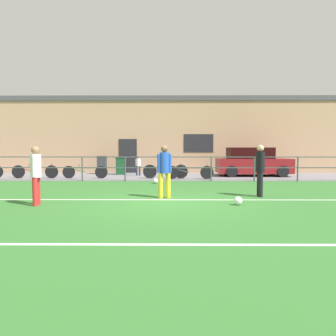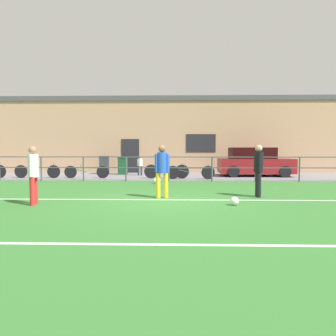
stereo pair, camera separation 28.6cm
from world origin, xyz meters
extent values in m
cube|color=#33702D|center=(0.00, 0.00, -0.02)|extent=(60.00, 44.00, 0.04)
cube|color=white|center=(0.00, 0.54, 0.00)|extent=(36.00, 0.11, 0.00)
cube|color=white|center=(0.00, -3.97, 0.00)|extent=(36.00, 0.11, 0.00)
cube|color=slate|center=(0.00, 8.50, 0.01)|extent=(48.00, 5.00, 0.02)
cylinder|color=#474C51|center=(-6.00, 6.00, 0.57)|extent=(0.07, 0.07, 1.15)
cylinder|color=#474C51|center=(-4.00, 6.00, 0.57)|extent=(0.07, 0.07, 1.15)
cylinder|color=#474C51|center=(-2.00, 6.00, 0.57)|extent=(0.07, 0.07, 1.15)
cylinder|color=#474C51|center=(0.00, 6.00, 0.57)|extent=(0.07, 0.07, 1.15)
cylinder|color=#474C51|center=(2.00, 6.00, 0.57)|extent=(0.07, 0.07, 1.15)
cylinder|color=#474C51|center=(4.00, 6.00, 0.57)|extent=(0.07, 0.07, 1.15)
cylinder|color=#474C51|center=(6.00, 6.00, 0.57)|extent=(0.07, 0.07, 1.15)
cube|color=#474C51|center=(0.00, 6.00, 1.13)|extent=(36.00, 0.04, 0.04)
cube|color=#474C51|center=(0.00, 6.00, 0.63)|extent=(36.00, 0.04, 0.04)
cube|color=tan|center=(0.00, 12.20, 2.22)|extent=(28.00, 2.40, 4.45)
cube|color=#232328|center=(-2.52, 10.98, 1.05)|extent=(1.10, 0.04, 2.10)
cube|color=#232328|center=(1.83, 10.98, 1.85)|extent=(1.80, 0.04, 1.10)
cube|color=#4C4C51|center=(0.00, 12.20, 4.60)|extent=(28.00, 2.56, 0.30)
cylinder|color=black|center=(2.94, 1.10, 0.39)|extent=(0.14, 0.14, 0.78)
cylinder|color=black|center=(2.96, 1.34, 0.39)|extent=(0.14, 0.14, 0.78)
cylinder|color=black|center=(2.95, 1.22, 1.10)|extent=(0.29, 0.29, 0.64)
sphere|color=tan|center=(2.95, 1.22, 1.53)|extent=(0.22, 0.22, 0.22)
cylinder|color=black|center=(2.93, 1.04, 1.08)|extent=(0.10, 0.10, 0.58)
cylinder|color=black|center=(2.96, 1.39, 1.08)|extent=(0.10, 0.10, 0.58)
cylinder|color=gold|center=(0.04, 0.91, 0.39)|extent=(0.14, 0.14, 0.77)
cylinder|color=gold|center=(-0.19, 0.86, 0.39)|extent=(0.14, 0.14, 0.77)
cylinder|color=blue|center=(-0.07, 0.89, 1.09)|extent=(0.29, 0.29, 0.64)
sphere|color=brown|center=(-0.07, 0.89, 1.52)|extent=(0.22, 0.22, 0.22)
cylinder|color=blue|center=(0.10, 0.92, 1.07)|extent=(0.10, 0.10, 0.57)
cylinder|color=blue|center=(-0.24, 0.85, 1.07)|extent=(0.10, 0.10, 0.57)
cylinder|color=red|center=(-3.51, -0.29, 0.38)|extent=(0.14, 0.14, 0.75)
cylinder|color=red|center=(-3.48, -0.52, 0.38)|extent=(0.14, 0.14, 0.75)
cylinder|color=white|center=(-3.50, -0.41, 1.07)|extent=(0.28, 0.28, 0.62)
sphere|color=#A37556|center=(-3.50, -0.41, 1.48)|extent=(0.21, 0.21, 0.21)
cylinder|color=white|center=(-3.52, -0.24, 1.05)|extent=(0.10, 0.10, 0.56)
cylinder|color=white|center=(-3.48, -0.57, 1.05)|extent=(0.10, 0.10, 0.56)
sphere|color=white|center=(-0.54, 5.02, 0.11)|extent=(0.22, 0.22, 0.22)
sphere|color=white|center=(1.94, -0.35, 0.12)|extent=(0.23, 0.23, 0.23)
cylinder|color=#232D4C|center=(-1.61, 8.98, 0.28)|extent=(0.10, 0.10, 0.52)
cylinder|color=#232D4C|center=(-1.78, 9.00, 0.28)|extent=(0.10, 0.10, 0.52)
cylinder|color=white|center=(-1.69, 8.99, 0.76)|extent=(0.19, 0.19, 0.43)
sphere|color=brown|center=(-1.69, 8.99, 1.04)|extent=(0.15, 0.15, 0.15)
cylinder|color=white|center=(-1.58, 8.97, 0.74)|extent=(0.07, 0.07, 0.38)
cylinder|color=white|center=(-1.81, 9.00, 0.74)|extent=(0.07, 0.07, 0.38)
cube|color=maroon|center=(4.65, 8.80, 0.58)|extent=(3.92, 1.83, 0.79)
cube|color=black|center=(4.45, 8.80, 1.27)|extent=(2.35, 1.54, 0.60)
cylinder|color=black|center=(3.32, 7.92, 0.32)|extent=(0.60, 0.18, 0.60)
cylinder|color=black|center=(5.98, 7.92, 0.32)|extent=(0.60, 0.18, 0.60)
cylinder|color=black|center=(3.32, 9.68, 0.32)|extent=(0.60, 0.18, 0.60)
cylinder|color=black|center=(5.98, 9.68, 0.32)|extent=(0.60, 0.18, 0.60)
cylinder|color=black|center=(-7.56, 7.20, 0.35)|extent=(0.66, 0.04, 0.66)
cylinder|color=black|center=(-5.88, 7.20, 0.35)|extent=(0.66, 0.04, 0.66)
cube|color=maroon|center=(-6.72, 7.20, 0.56)|extent=(1.31, 0.04, 0.04)
cube|color=maroon|center=(-7.14, 7.20, 0.46)|extent=(0.82, 0.03, 0.24)
cylinder|color=maroon|center=(-7.01, 7.20, 0.66)|extent=(0.03, 0.03, 0.20)
cylinder|color=maroon|center=(-5.88, 7.20, 0.63)|extent=(0.03, 0.03, 0.28)
cylinder|color=black|center=(0.17, 6.85, 0.35)|extent=(0.65, 0.04, 0.65)
cylinder|color=black|center=(1.90, 6.85, 0.35)|extent=(0.65, 0.04, 0.65)
cube|color=#4C5156|center=(1.03, 6.85, 0.56)|extent=(1.35, 0.04, 0.04)
cube|color=#4C5156|center=(0.60, 6.85, 0.45)|extent=(0.85, 0.03, 0.24)
cylinder|color=#4C5156|center=(0.73, 6.85, 0.66)|extent=(0.03, 0.03, 0.20)
cylinder|color=#4C5156|center=(1.90, 6.85, 0.63)|extent=(0.03, 0.03, 0.28)
cylinder|color=black|center=(-8.66, 7.20, 0.36)|extent=(0.67, 0.04, 0.67)
cylinder|color=black|center=(-5.01, 7.20, 0.34)|extent=(0.63, 0.04, 0.63)
cylinder|color=black|center=(-3.37, 7.20, 0.34)|extent=(0.63, 0.04, 0.63)
cube|color=#1E6633|center=(-4.19, 7.20, 0.54)|extent=(1.28, 0.04, 0.04)
cube|color=#1E6633|center=(-4.60, 7.20, 0.44)|extent=(0.80, 0.03, 0.23)
cylinder|color=#1E6633|center=(-4.48, 7.20, 0.64)|extent=(0.03, 0.03, 0.20)
cylinder|color=#1E6633|center=(-3.37, 7.20, 0.61)|extent=(0.03, 0.03, 0.28)
cylinder|color=black|center=(-0.93, 7.20, 0.37)|extent=(0.69, 0.04, 0.69)
cylinder|color=black|center=(0.63, 7.20, 0.37)|extent=(0.69, 0.04, 0.69)
cube|color=#4C5156|center=(-0.15, 7.20, 0.59)|extent=(1.21, 0.04, 0.04)
cube|color=#4C5156|center=(-0.54, 7.20, 0.48)|extent=(0.76, 0.03, 0.25)
cylinder|color=#4C5156|center=(-0.42, 7.20, 0.69)|extent=(0.03, 0.03, 0.20)
cylinder|color=#4C5156|center=(0.63, 7.20, 0.66)|extent=(0.03, 0.03, 0.28)
cube|color=#33383D|center=(-3.91, 9.93, 0.51)|extent=(0.50, 0.42, 0.98)
cube|color=#282C30|center=(-3.91, 9.93, 1.04)|extent=(0.53, 0.45, 0.08)
cube|color=#194C28|center=(-2.76, 9.59, 0.49)|extent=(0.51, 0.43, 0.94)
cube|color=#143D20|center=(-2.76, 9.59, 1.00)|extent=(0.54, 0.46, 0.08)
camera|label=1|loc=(0.12, -9.06, 1.53)|focal=34.80mm
camera|label=2|loc=(0.41, -9.05, 1.53)|focal=34.80mm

